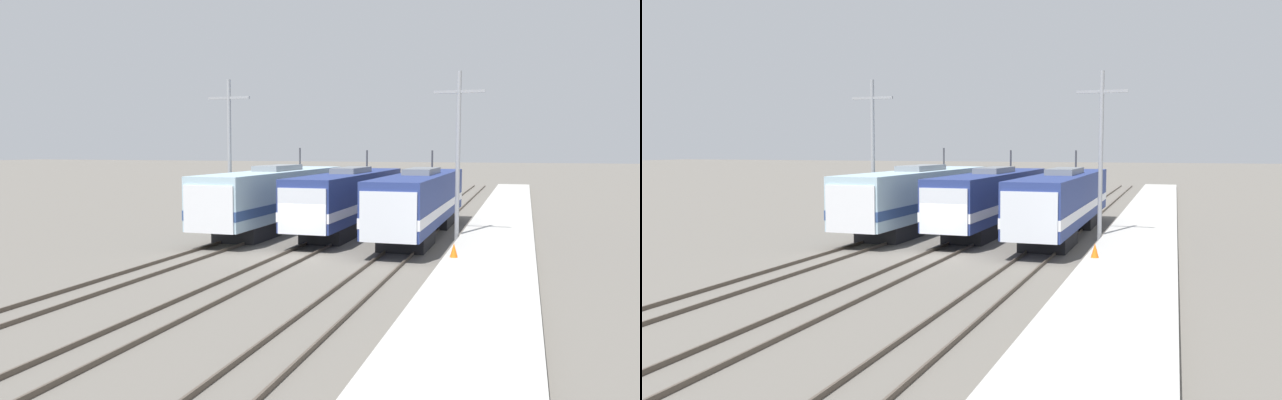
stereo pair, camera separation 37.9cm
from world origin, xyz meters
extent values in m
plane|color=#666059|center=(0.00, 0.00, 0.00)|extent=(400.00, 400.00, 0.00)
cube|color=#4C4238|center=(-5.38, 0.00, 0.07)|extent=(0.07, 120.00, 0.15)
cube|color=#4C4238|center=(-3.95, 0.00, 0.07)|extent=(0.07, 120.00, 0.15)
cube|color=#4C4238|center=(-0.72, 0.00, 0.07)|extent=(0.07, 120.00, 0.15)
cube|color=#4C4238|center=(0.72, 0.00, 0.07)|extent=(0.07, 120.00, 0.15)
cube|color=#4C4238|center=(3.95, 0.00, 0.07)|extent=(0.07, 120.00, 0.15)
cube|color=#4C4238|center=(5.38, 0.00, 0.07)|extent=(0.07, 120.00, 0.15)
cube|color=#232326|center=(-4.67, 4.47, 0.47)|extent=(2.58, 4.13, 0.95)
cube|color=#232326|center=(-4.67, 13.86, 0.47)|extent=(2.58, 4.13, 0.95)
cube|color=#9EBCCC|center=(-4.67, 9.17, 2.39)|extent=(3.04, 18.78, 2.87)
cube|color=navy|center=(-4.67, 9.17, 1.81)|extent=(3.08, 18.82, 0.52)
cube|color=silver|center=(-4.67, 0.57, 2.17)|extent=(2.80, 1.78, 2.44)
cube|color=black|center=(-4.67, -0.24, 2.71)|extent=(2.38, 0.08, 0.68)
cube|color=gray|center=(-4.67, 9.17, 4.00)|extent=(1.67, 4.69, 0.35)
cylinder|color=#38383D|center=(-4.67, 13.30, 4.55)|extent=(0.12, 0.12, 1.46)
cube|color=black|center=(0.00, 5.47, 0.47)|extent=(2.37, 4.08, 0.95)
cube|color=black|center=(0.00, 14.75, 0.47)|extent=(2.37, 4.08, 0.95)
cube|color=navy|center=(0.00, 10.11, 2.32)|extent=(2.78, 18.57, 2.75)
cube|color=silver|center=(0.00, 10.11, 1.77)|extent=(2.82, 18.61, 0.49)
cube|color=silver|center=(0.00, 1.66, 2.12)|extent=(2.56, 1.86, 2.34)
cube|color=black|center=(0.00, 0.81, 2.63)|extent=(2.18, 0.08, 0.65)
cube|color=slate|center=(0.00, 10.11, 3.87)|extent=(1.53, 4.64, 0.35)
cylinder|color=#38383D|center=(0.00, 14.20, 4.41)|extent=(0.12, 0.12, 1.42)
cube|color=black|center=(4.67, 4.28, 0.47)|extent=(2.45, 4.25, 0.95)
cube|color=black|center=(4.67, 13.93, 0.47)|extent=(2.45, 4.25, 0.95)
cube|color=navy|center=(4.67, 9.11, 2.34)|extent=(2.89, 19.30, 2.78)
cube|color=silver|center=(4.67, 9.11, 1.78)|extent=(2.93, 19.34, 0.50)
cube|color=silver|center=(4.67, 0.29, 2.13)|extent=(2.65, 1.87, 2.36)
cube|color=black|center=(4.67, -0.57, 2.65)|extent=(2.26, 0.08, 0.66)
cube|color=slate|center=(4.67, 9.11, 3.90)|extent=(1.59, 4.83, 0.35)
cylinder|color=#38383D|center=(4.67, 13.35, 4.42)|extent=(0.12, 0.12, 1.40)
cylinder|color=gray|center=(-7.36, 7.61, 4.79)|extent=(0.25, 0.25, 9.58)
cube|color=gray|center=(-7.36, 7.61, 8.43)|extent=(2.82, 0.16, 0.16)
cylinder|color=gray|center=(6.92, 7.61, 4.79)|extent=(0.25, 0.25, 9.58)
cube|color=gray|center=(6.92, 7.61, 8.43)|extent=(2.82, 0.16, 0.16)
cube|color=#B7B5AD|center=(9.12, 0.00, 0.17)|extent=(4.00, 120.00, 0.35)
cone|color=orange|center=(7.58, 0.08, 0.67)|extent=(0.36, 0.36, 0.64)
camera|label=1|loc=(10.55, -28.32, 5.30)|focal=35.00mm
camera|label=2|loc=(10.91, -28.20, 5.30)|focal=35.00mm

